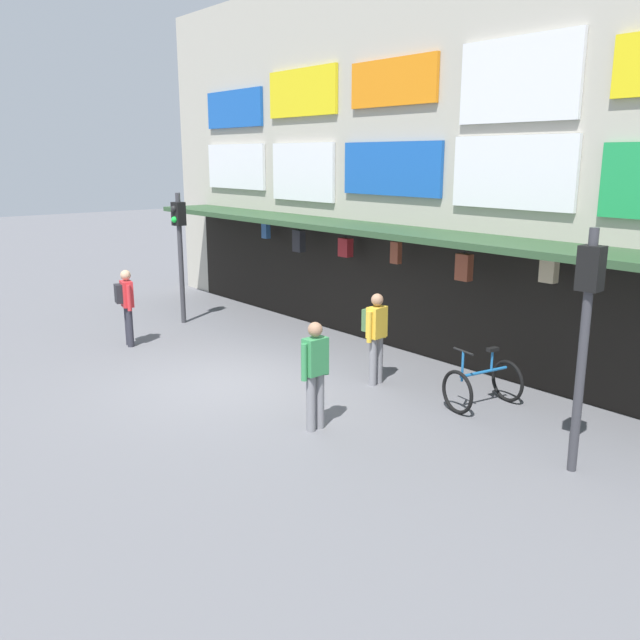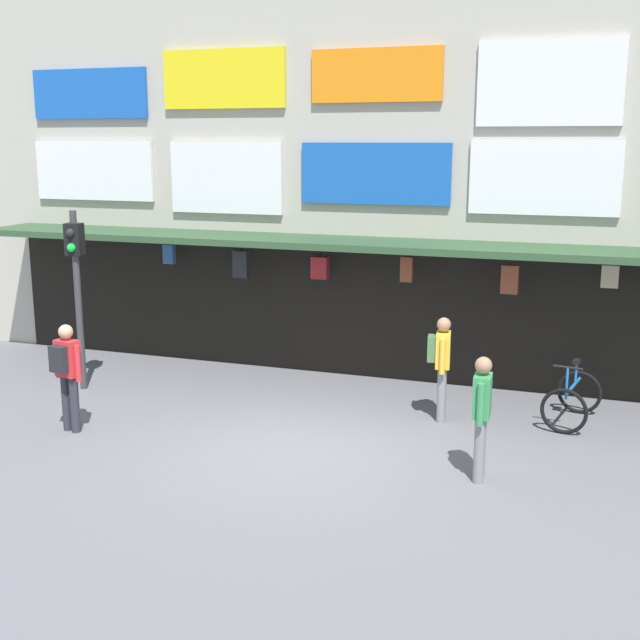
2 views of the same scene
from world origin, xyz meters
TOP-DOWN VIEW (x-y plane):
  - ground_plane at (0.00, 0.00)m, footprint 80.00×80.00m
  - shopfront at (-0.00, 4.57)m, footprint 18.00×2.60m
  - traffic_light_near at (-4.71, 1.51)m, footprint 0.31×0.34m
  - bicycle_parked at (3.68, 2.48)m, footprint 0.91×1.27m
  - pedestrian_in_black at (1.68, 1.95)m, footprint 0.39×0.52m
  - pedestrian_in_green at (-3.57, -0.44)m, footprint 0.52×0.41m
  - pedestrian_in_white at (2.64, -0.23)m, footprint 0.24×0.53m

SIDE VIEW (x-z plane):
  - ground_plane at x=0.00m, z-range 0.00..0.00m
  - bicycle_parked at x=3.68m, z-range -0.13..0.92m
  - pedestrian_in_white at x=2.64m, z-range 0.11..1.79m
  - pedestrian_in_black at x=1.68m, z-range 0.14..1.82m
  - pedestrian_in_green at x=-3.57m, z-range 0.14..1.82m
  - traffic_light_near at x=-4.71m, z-range 0.54..3.74m
  - shopfront at x=0.00m, z-range -0.04..7.96m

